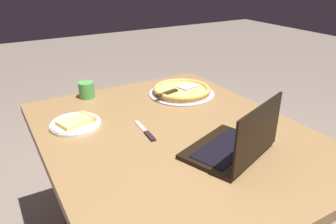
# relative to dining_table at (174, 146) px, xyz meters

# --- Properties ---
(dining_table) EXTENTS (1.31, 1.05, 0.75)m
(dining_table) POSITION_rel_dining_table_xyz_m (0.00, 0.00, 0.00)
(dining_table) COLOR olive
(dining_table) RESTS_ON ground_plane
(laptop) EXTENTS (0.33, 0.39, 0.23)m
(laptop) POSITION_rel_dining_table_xyz_m (0.28, 0.10, 0.12)
(laptop) COLOR black
(laptop) RESTS_ON dining_table
(pizza_plate) EXTENTS (0.22, 0.22, 0.04)m
(pizza_plate) POSITION_rel_dining_table_xyz_m (-0.26, -0.35, 0.08)
(pizza_plate) COLOR white
(pizza_plate) RESTS_ON dining_table
(pizza_tray) EXTENTS (0.36, 0.36, 0.04)m
(pizza_tray) POSITION_rel_dining_table_xyz_m (-0.36, 0.26, 0.09)
(pizza_tray) COLOR #A09DAA
(pizza_tray) RESTS_ON dining_table
(table_knife) EXTENTS (0.20, 0.03, 0.01)m
(table_knife) POSITION_rel_dining_table_xyz_m (-0.05, -0.11, 0.07)
(table_knife) COLOR silver
(table_knife) RESTS_ON dining_table
(drink_cup) EXTENTS (0.08, 0.08, 0.09)m
(drink_cup) POSITION_rel_dining_table_xyz_m (-0.57, -0.20, 0.11)
(drink_cup) COLOR #4AA04A
(drink_cup) RESTS_ON dining_table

